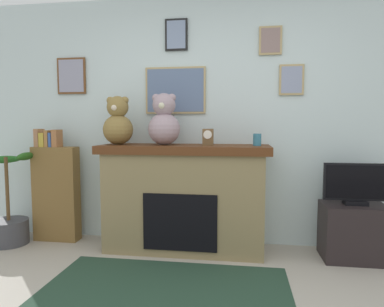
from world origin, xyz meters
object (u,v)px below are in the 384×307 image
(television, at_px, (356,185))
(candle_jar, at_px, (257,140))
(teddy_bear_grey, at_px, (118,123))
(potted_plant, at_px, (8,218))
(bookshelf, at_px, (56,190))
(mantel_clock, at_px, (208,137))
(teddy_bear_tan, at_px, (164,122))
(tv_stand, at_px, (354,232))
(fireplace, at_px, (185,197))

(television, xyz_separation_m, candle_jar, (-0.90, 0.02, 0.41))
(television, height_order, teddy_bear_grey, teddy_bear_grey)
(potted_plant, xyz_separation_m, teddy_bear_grey, (1.19, 0.11, 1.00))
(bookshelf, xyz_separation_m, candle_jar, (2.14, -0.09, 0.57))
(candle_jar, relative_size, mantel_clock, 0.72)
(candle_jar, height_order, teddy_bear_tan, teddy_bear_tan)
(mantel_clock, relative_size, teddy_bear_grey, 0.33)
(television, height_order, mantel_clock, mantel_clock)
(teddy_bear_tan, bearing_deg, bookshelf, 176.01)
(candle_jar, distance_m, teddy_bear_tan, 0.93)
(mantel_clock, bearing_deg, bookshelf, 177.04)
(bookshelf, xyz_separation_m, television, (3.05, -0.10, 0.16))
(candle_jar, xyz_separation_m, teddy_bear_grey, (-1.39, -0.00, 0.16))
(bookshelf, bearing_deg, teddy_bear_tan, -3.99)
(bookshelf, xyz_separation_m, teddy_bear_tan, (1.23, -0.09, 0.74))
(tv_stand, distance_m, teddy_bear_tan, 2.09)
(tv_stand, xyz_separation_m, candle_jar, (-0.90, 0.01, 0.86))
(tv_stand, distance_m, teddy_bear_grey, 2.51)
(candle_jar, height_order, teddy_bear_grey, teddy_bear_grey)
(bookshelf, distance_m, tv_stand, 3.06)
(potted_plant, distance_m, teddy_bear_grey, 1.56)
(candle_jar, bearing_deg, mantel_clock, -179.84)
(tv_stand, height_order, candle_jar, candle_jar)
(teddy_bear_tan, bearing_deg, potted_plant, -176.18)
(fireplace, distance_m, teddy_bear_tan, 0.78)
(fireplace, xyz_separation_m, potted_plant, (-1.87, -0.13, -0.26))
(potted_plant, distance_m, mantel_clock, 2.28)
(fireplace, bearing_deg, potted_plant, -176.03)
(television, bearing_deg, bookshelf, 178.09)
(mantel_clock, xyz_separation_m, teddy_bear_grey, (-0.92, 0.00, 0.14))
(teddy_bear_tan, bearing_deg, television, -0.49)
(teddy_bear_grey, bearing_deg, television, -0.39)
(tv_stand, xyz_separation_m, mantel_clock, (-1.38, 0.01, 0.88))
(potted_plant, relative_size, tv_stand, 1.70)
(mantel_clock, distance_m, teddy_bear_grey, 0.93)
(teddy_bear_grey, height_order, teddy_bear_tan, teddy_bear_tan)
(tv_stand, bearing_deg, teddy_bear_grey, 179.65)
(potted_plant, bearing_deg, mantel_clock, 3.01)
(television, distance_m, mantel_clock, 1.44)
(fireplace, xyz_separation_m, candle_jar, (0.71, -0.02, 0.58))
(fireplace, bearing_deg, tv_stand, -1.15)
(fireplace, relative_size, bookshelf, 1.38)
(tv_stand, bearing_deg, television, -90.00)
(potted_plant, height_order, television, potted_plant)
(fireplace, distance_m, television, 1.62)
(tv_stand, height_order, teddy_bear_tan, teddy_bear_tan)
(tv_stand, xyz_separation_m, television, (0.00, -0.00, 0.45))
(tv_stand, relative_size, mantel_clock, 3.55)
(bookshelf, xyz_separation_m, tv_stand, (3.05, -0.10, -0.29))
(television, bearing_deg, mantel_clock, 179.38)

